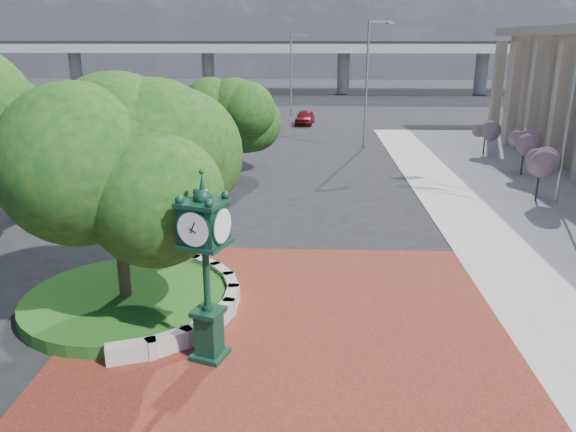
# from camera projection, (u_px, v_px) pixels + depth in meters

# --- Properties ---
(ground) EXTENTS (200.00, 200.00, 0.00)m
(ground) POSITION_uv_depth(u_px,v_px,m) (291.00, 310.00, 16.83)
(ground) COLOR black
(ground) RESTS_ON ground
(plaza) EXTENTS (12.00, 12.00, 0.04)m
(plaza) POSITION_uv_depth(u_px,v_px,m) (290.00, 325.00, 15.87)
(plaza) COLOR maroon
(plaza) RESTS_ON ground
(planter_wall) EXTENTS (2.96, 6.77, 0.54)m
(planter_wall) POSITION_uv_depth(u_px,v_px,m) (202.00, 300.00, 16.86)
(planter_wall) COLOR #9E9B93
(planter_wall) RESTS_ON ground
(grass_bed) EXTENTS (6.10, 6.10, 0.40)m
(grass_bed) POSITION_uv_depth(u_px,v_px,m) (127.00, 300.00, 16.98)
(grass_bed) COLOR #1E4C15
(grass_bed) RESTS_ON ground
(overpass) EXTENTS (90.00, 12.00, 7.50)m
(overpass) POSITION_uv_depth(u_px,v_px,m) (308.00, 48.00, 81.54)
(overpass) COLOR #9E9B93
(overpass) RESTS_ON ground
(tree_planter) EXTENTS (5.20, 5.20, 6.33)m
(tree_planter) POSITION_uv_depth(u_px,v_px,m) (116.00, 188.00, 15.91)
(tree_planter) COLOR #38281C
(tree_planter) RESTS_ON ground
(tree_street) EXTENTS (4.40, 4.40, 5.45)m
(tree_street) POSITION_uv_depth(u_px,v_px,m) (236.00, 119.00, 33.16)
(tree_street) COLOR #38281C
(tree_street) RESTS_ON ground
(post_clock) EXTENTS (1.23, 1.23, 4.83)m
(post_clock) POSITION_uv_depth(u_px,v_px,m) (206.00, 261.00, 13.49)
(post_clock) COLOR black
(post_clock) RESTS_ON ground
(parked_car) EXTENTS (2.02, 4.12, 1.35)m
(parked_car) POSITION_uv_depth(u_px,v_px,m) (305.00, 117.00, 53.06)
(parked_car) COLOR #630E12
(parked_car) RESTS_ON ground
(flagpole_b) EXTENTS (1.60, 0.52, 10.48)m
(flagpole_b) POSITION_uv_depth(u_px,v_px,m) (572.00, 93.00, 26.10)
(flagpole_b) COLOR silver
(flagpole_b) RESTS_ON ground
(street_lamp_near) EXTENTS (1.93, 0.89, 8.98)m
(street_lamp_near) POSITION_uv_depth(u_px,v_px,m) (370.00, 75.00, 40.41)
(street_lamp_near) COLOR slate
(street_lamp_near) RESTS_ON ground
(street_lamp_far) EXTENTS (1.84, 0.36, 8.18)m
(street_lamp_far) POSITION_uv_depth(u_px,v_px,m) (293.00, 69.00, 57.88)
(street_lamp_far) COLOR slate
(street_lamp_far) RESTS_ON ground
(shrub_near) EXTENTS (1.20, 1.20, 2.20)m
(shrub_near) POSITION_uv_depth(u_px,v_px,m) (540.00, 170.00, 27.57)
(shrub_near) COLOR #38281C
(shrub_near) RESTS_ON ground
(shrub_mid) EXTENTS (1.20, 1.20, 2.20)m
(shrub_mid) POSITION_uv_depth(u_px,v_px,m) (524.00, 149.00, 32.84)
(shrub_mid) COLOR #38281C
(shrub_mid) RESTS_ON ground
(shrub_far) EXTENTS (1.20, 1.20, 2.20)m
(shrub_far) POSITION_uv_depth(u_px,v_px,m) (485.00, 132.00, 38.90)
(shrub_far) COLOR #38281C
(shrub_far) RESTS_ON ground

